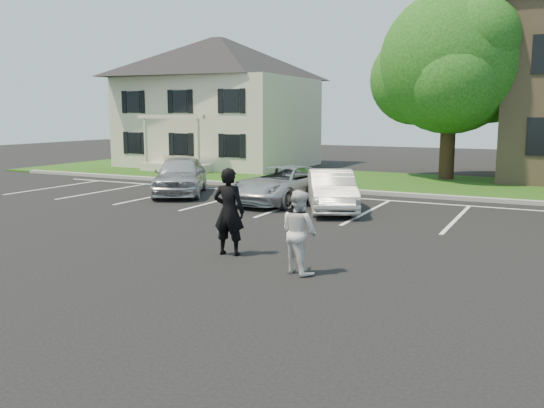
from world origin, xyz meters
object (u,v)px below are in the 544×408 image
(man_white_shirt, at_px, (299,232))
(car_silver_minivan, at_px, (282,184))
(house, at_px, (219,102))
(man_black_suit, at_px, (229,212))
(car_white_sedan, at_px, (331,191))
(tree, at_px, (454,66))
(car_silver_west, at_px, (180,175))

(man_white_shirt, relative_size, car_silver_minivan, 0.36)
(car_silver_minivan, bearing_deg, house, 135.54)
(man_black_suit, bearing_deg, car_silver_minivan, -81.65)
(car_white_sedan, bearing_deg, car_silver_minivan, 133.19)
(house, relative_size, man_white_shirt, 6.11)
(car_white_sedan, bearing_deg, house, 107.95)
(tree, bearing_deg, man_white_shirt, -89.54)
(tree, distance_m, man_white_shirt, 18.58)
(house, xyz_separation_m, tree, (13.77, -1.57, 1.52))
(car_silver_minivan, xyz_separation_m, car_white_sedan, (2.20, -0.83, 0.01))
(tree, distance_m, car_white_sedan, 11.82)
(house, bearing_deg, man_black_suit, -57.85)
(car_silver_minivan, bearing_deg, man_white_shirt, -56.99)
(tree, xyz_separation_m, man_white_shirt, (0.14, -18.03, -4.51))
(car_silver_west, xyz_separation_m, car_silver_minivan, (4.48, -0.09, -0.11))
(man_white_shirt, bearing_deg, car_silver_minivan, -36.07)
(house, bearing_deg, car_silver_west, -65.55)
(tree, distance_m, car_silver_west, 13.80)
(tree, relative_size, man_black_suit, 4.43)
(car_silver_minivan, distance_m, car_white_sedan, 2.35)
(man_black_suit, bearing_deg, car_silver_west, -56.85)
(tree, xyz_separation_m, car_silver_minivan, (-4.14, -9.84, -4.69))
(tree, xyz_separation_m, car_silver_west, (-8.62, -9.75, -4.59))
(car_silver_west, relative_size, car_white_sedan, 1.11)
(man_black_suit, relative_size, car_silver_minivan, 0.42)
(tree, distance_m, car_silver_minivan, 11.66)
(house, relative_size, car_white_sedan, 2.55)
(car_silver_minivan, bearing_deg, man_black_suit, -67.85)
(tree, height_order, man_white_shirt, tree)
(car_silver_west, bearing_deg, man_black_suit, -76.39)
(car_silver_west, height_order, car_silver_minivan, car_silver_west)
(man_white_shirt, xyz_separation_m, car_silver_west, (-8.77, 8.27, -0.08))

